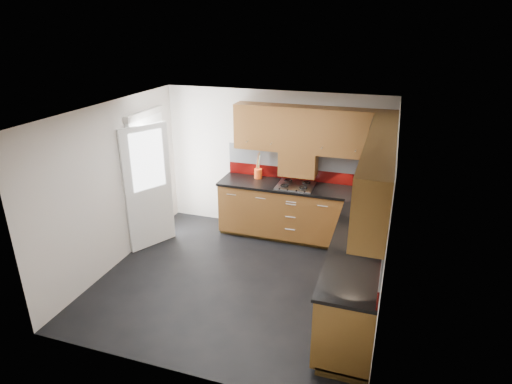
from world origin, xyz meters
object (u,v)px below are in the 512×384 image
(utensil_pot, at_px, (258,172))
(food_processor, at_px, (361,222))
(toaster, at_px, (380,189))
(gas_hob, at_px, (295,186))

(utensil_pot, xyz_separation_m, food_processor, (1.83, -1.46, 0.02))
(utensil_pot, height_order, toaster, utensil_pot)
(utensil_pot, distance_m, food_processor, 2.34)
(gas_hob, distance_m, toaster, 1.31)
(utensil_pot, bearing_deg, food_processor, -38.63)
(utensil_pot, distance_m, toaster, 1.99)
(toaster, bearing_deg, utensil_pot, 177.20)
(utensil_pot, relative_size, toaster, 1.63)
(gas_hob, relative_size, food_processor, 2.18)
(toaster, xyz_separation_m, food_processor, (-0.16, -1.36, 0.04))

